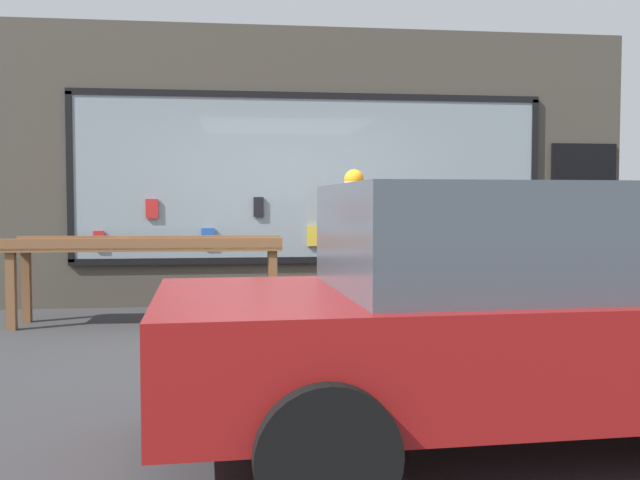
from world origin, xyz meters
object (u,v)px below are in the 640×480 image
sandwich_board_sign (639,278)px  display_table_left (147,253)px  display_table_right (456,250)px  person_browsing (354,236)px  parked_car (554,308)px  small_dog (316,302)px

sandwich_board_sign → display_table_left: bearing=160.2°
display_table_right → person_browsing: size_ratio=1.75×
person_browsing → parked_car: (0.48, -3.61, -0.23)m
small_dog → display_table_left: bearing=51.5°
person_browsing → parked_car: bearing=-171.1°
display_table_right → person_browsing: (-1.27, -0.53, 0.20)m
display_table_left → parked_car: bearing=-57.4°
display_table_left → sandwich_board_sign: 5.61m
small_dog → sandwich_board_sign: (3.86, 0.66, 0.13)m
parked_car → display_table_right: bearing=76.9°
display_table_left → display_table_right: display_table_right is taller
display_table_right → person_browsing: person_browsing is taller
small_dog → parked_car: bearing=-179.9°
display_table_right → display_table_left: bearing=180.0°
person_browsing → small_dog: size_ratio=2.92×
display_table_left → display_table_right: bearing=-0.0°
display_table_left → parked_car: size_ratio=0.67×
display_table_right → sandwich_board_sign: display_table_right is taller
display_table_right → sandwich_board_sign: 2.20m
display_table_right → parked_car: parked_car is taller
sandwich_board_sign → display_table_right: bearing=158.7°
sandwich_board_sign → parked_car: parked_car is taller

